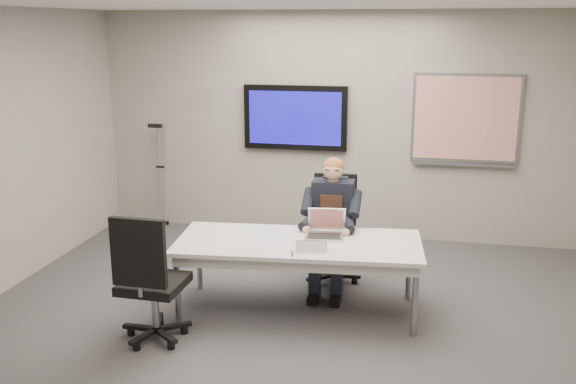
% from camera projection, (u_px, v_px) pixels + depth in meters
% --- Properties ---
extents(floor, '(6.00, 6.00, 0.02)m').
position_uv_depth(floor, '(284.00, 342.00, 5.46)').
color(floor, '#3B3B3D').
rests_on(floor, ground).
extents(ceiling, '(6.00, 6.00, 0.02)m').
position_uv_depth(ceiling, '(283.00, 0.00, 4.75)').
color(ceiling, white).
rests_on(ceiling, wall_back).
extents(wall_back, '(6.00, 0.02, 2.80)m').
position_uv_depth(wall_back, '(336.00, 126.00, 7.95)').
color(wall_back, gray).
rests_on(wall_back, ground).
extents(wall_front, '(6.00, 0.02, 2.80)m').
position_uv_depth(wall_front, '(102.00, 382.00, 2.27)').
color(wall_front, gray).
rests_on(wall_front, ground).
extents(conference_table, '(2.32, 1.14, 0.69)m').
position_uv_depth(conference_table, '(298.00, 249.00, 5.92)').
color(conference_table, silver).
rests_on(conference_table, ground).
extents(tv_display, '(1.30, 0.09, 0.80)m').
position_uv_depth(tv_display, '(295.00, 118.00, 7.97)').
color(tv_display, black).
rests_on(tv_display, wall_back).
extents(whiteboard, '(1.25, 0.08, 1.10)m').
position_uv_depth(whiteboard, '(466.00, 120.00, 7.57)').
color(whiteboard, gray).
rests_on(whiteboard, wall_back).
extents(office_chair_far, '(0.56, 0.56, 1.12)m').
position_uv_depth(office_chair_far, '(333.00, 249.00, 6.69)').
color(office_chair_far, black).
rests_on(office_chair_far, ground).
extents(office_chair_near, '(0.56, 0.56, 1.15)m').
position_uv_depth(office_chair_near, '(152.00, 302.00, 5.40)').
color(office_chair_near, black).
rests_on(office_chair_near, ground).
extents(seated_person, '(0.42, 0.72, 1.35)m').
position_uv_depth(seated_person, '(330.00, 240.00, 6.40)').
color(seated_person, '#1C202F').
rests_on(seated_person, office_chair_far).
extents(crutch, '(0.22, 0.56, 1.48)m').
position_uv_depth(crutch, '(161.00, 174.00, 8.39)').
color(crutch, '#9C9FA4').
rests_on(crutch, ground).
extents(laptop, '(0.38, 0.37, 0.25)m').
position_uv_depth(laptop, '(325.00, 229.00, 6.04)').
color(laptop, silver).
rests_on(laptop, conference_table).
extents(name_tent, '(0.27, 0.13, 0.11)m').
position_uv_depth(name_tent, '(311.00, 246.00, 5.62)').
color(name_tent, silver).
rests_on(name_tent, conference_table).
extents(pen, '(0.04, 0.14, 0.01)m').
position_uv_depth(pen, '(292.00, 253.00, 5.57)').
color(pen, black).
rests_on(pen, conference_table).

